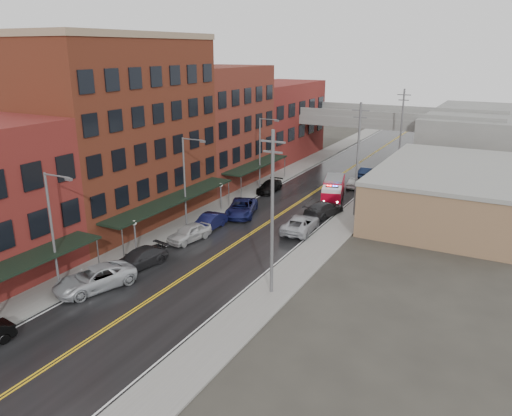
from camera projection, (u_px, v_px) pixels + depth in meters
The scene contains 33 objects.
ground at pixel (31, 378), 27.12m from camera, with size 220.00×220.00×0.00m, color #2D2B26.
road at pixel (273, 219), 52.36m from camera, with size 11.00×160.00×0.02m, color black.
sidewalk_left at pixel (214, 209), 55.60m from camera, with size 3.00×160.00×0.15m, color slate.
sidewalk_right at pixel (340, 230), 49.09m from camera, with size 3.00×160.00×0.15m, color slate.
curb_left at pixel (227, 211), 54.86m from camera, with size 0.30×160.00×0.15m, color gray.
curb_right at pixel (324, 227), 49.82m from camera, with size 0.30×160.00×0.15m, color gray.
brick_building_b at pixel (123, 134), 49.67m from camera, with size 9.00×20.00×18.00m, color #5E2818.
brick_building_c at pixel (217, 126), 64.85m from camera, with size 9.00×15.00×15.00m, color brown.
brick_building_far at pixel (276, 121), 80.03m from camera, with size 9.00×20.00×12.00m, color maroon.
tan_building at pixel (450, 193), 52.88m from camera, with size 14.00×22.00×5.00m, color #866748.
right_far_block at pixel (492, 138), 76.77m from camera, with size 18.00×30.00×8.00m, color slate.
awning_1 at pixel (174, 199), 48.91m from camera, with size 2.60×18.00×3.09m.
awning_2 at pixel (257, 165), 63.63m from camera, with size 2.60×13.00×3.09m.
globe_lamp_1 at pixel (135, 229), 42.74m from camera, with size 0.44×0.44×3.12m.
globe_lamp_2 at pixel (221, 190), 54.52m from camera, with size 0.44×0.44×3.12m.
street_lamp_0 at pixel (54, 225), 35.20m from camera, with size 2.64×0.22×9.00m.
street_lamp_1 at pixel (186, 177), 48.66m from camera, with size 2.64×0.22×9.00m.
street_lamp_2 at pixel (262, 149), 62.12m from camera, with size 2.64×0.22×9.00m.
utility_pole_0 at pixel (272, 212), 34.61m from camera, with size 1.80×0.24×12.00m.
utility_pole_1 at pixel (358, 158), 51.44m from camera, with size 1.80×0.24×12.00m.
utility_pole_2 at pixel (401, 131), 68.27m from camera, with size 1.80×0.24×12.00m.
overpass at pixel (364, 124), 77.47m from camera, with size 40.00×10.00×7.50m.
fire_truck at pixel (333, 189), 58.57m from camera, with size 4.16×7.35×2.56m.
parked_car_left_2 at pixel (95, 278), 36.96m from camera, with size 2.79×6.04×1.68m, color #AEB2B6.
parked_car_left_3 at pixel (139, 258), 40.71m from camera, with size 2.09×5.14×1.49m, color black.
parked_car_left_4 at pixel (189, 233), 46.32m from camera, with size 1.87×4.66×1.59m, color #B5B5B5.
parked_car_left_5 at pixel (209, 222), 49.21m from camera, with size 1.62×4.64×1.53m, color #0E1034.
parked_car_left_6 at pixel (242, 208), 53.44m from camera, with size 2.75×5.97×1.66m, color #131749.
parked_car_left_7 at pixel (270, 187), 62.12m from camera, with size 1.96×4.82×1.40m, color black.
parked_car_right_0 at pixel (300, 224), 48.60m from camera, with size 2.66×5.77×1.60m, color #A3A4AB.
parked_car_right_1 at pixel (324, 209), 53.23m from camera, with size 2.21×5.43×1.58m, color #242427.
parked_car_right_2 at pixel (353, 182), 64.18m from camera, with size 1.61×4.01×1.37m, color silver.
parked_car_right_3 at pixel (367, 172), 69.18m from camera, with size 1.53×4.39×1.44m, color black.
Camera 1 is at (21.61, -14.58, 17.09)m, focal length 35.00 mm.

